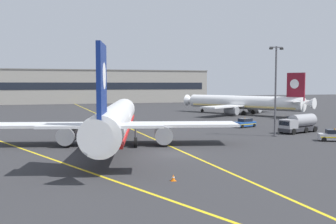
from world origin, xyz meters
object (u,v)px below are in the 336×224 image
(safety_cone_by_tail, at_px, (173,178))
(service_car_fourth, at_px, (334,136))
(service_truck_catering_grey, at_px, (299,124))
(service_car_second, at_px, (293,121))
(airliner_background, at_px, (243,103))
(airliner_foreground, at_px, (116,120))
(safety_cone_by_nose_gear, at_px, (101,130))
(service_car_third, at_px, (245,123))
(apron_lamp_post, at_px, (276,90))

(safety_cone_by_tail, bearing_deg, service_car_fourth, 27.33)
(service_car_fourth, distance_m, safety_cone_by_tail, 32.14)
(service_truck_catering_grey, bearing_deg, service_car_second, 59.37)
(airliner_background, distance_m, service_truck_catering_grey, 37.49)
(airliner_foreground, bearing_deg, safety_cone_by_tail, -85.79)
(airliner_foreground, height_order, service_truck_catering_grey, airliner_foreground)
(safety_cone_by_nose_gear, relative_size, safety_cone_by_tail, 1.00)
(service_truck_catering_grey, bearing_deg, airliner_foreground, -171.64)
(service_car_second, xyz_separation_m, safety_cone_by_nose_gear, (-37.15, 1.16, -0.51))
(airliner_background, relative_size, service_car_fourth, 7.47)
(airliner_background, relative_size, safety_cone_by_tail, 61.98)
(service_car_fourth, xyz_separation_m, service_truck_catering_grey, (1.16, 9.77, 0.72))
(airliner_foreground, bearing_deg, airliner_background, 45.59)
(service_car_third, height_order, service_truck_catering_grey, service_truck_catering_grey)
(service_car_third, xyz_separation_m, safety_cone_by_nose_gear, (-26.28, 1.81, -0.51))
(airliner_foreground, distance_m, service_car_fourth, 30.57)
(service_car_fourth, bearing_deg, safety_cone_by_nose_gear, 144.63)
(airliner_background, height_order, safety_cone_by_nose_gear, airliner_background)
(airliner_background, distance_m, service_car_third, 30.13)
(airliner_background, xyz_separation_m, safety_cone_by_tail, (-38.65, -60.89, -2.82))
(airliner_background, height_order, service_car_second, airliner_background)
(airliner_background, bearing_deg, service_truck_catering_grey, -103.82)
(service_car_second, distance_m, service_car_third, 10.89)
(airliner_foreground, xyz_separation_m, service_car_third, (26.39, 14.23, -2.60))
(safety_cone_by_tail, bearing_deg, airliner_foreground, 94.21)
(safety_cone_by_tail, bearing_deg, safety_cone_by_nose_gear, 92.16)
(service_car_second, distance_m, service_car_fourth, 21.33)
(service_car_second, height_order, safety_cone_by_tail, service_car_second)
(apron_lamp_post, height_order, service_truck_catering_grey, apron_lamp_post)
(airliner_background, distance_m, service_car_fourth, 47.29)
(airliner_foreground, relative_size, safety_cone_by_nose_gear, 74.50)
(service_car_second, distance_m, safety_cone_by_tail, 49.94)
(service_car_fourth, bearing_deg, safety_cone_by_tail, -152.67)
(airliner_foreground, xyz_separation_m, safety_cone_by_nose_gear, (0.11, 16.04, -3.11))
(service_car_third, xyz_separation_m, safety_cone_by_tail, (-24.92, -34.17, -0.51))
(airliner_foreground, relative_size, service_car_third, 9.01)
(airliner_background, relative_size, service_car_second, 7.61)
(service_truck_catering_grey, bearing_deg, apron_lamp_post, -156.05)
(safety_cone_by_nose_gear, bearing_deg, airliner_foreground, -90.40)
(service_car_second, bearing_deg, apron_lamp_post, -133.49)
(apron_lamp_post, relative_size, safety_cone_by_tail, 24.93)
(airliner_foreground, xyz_separation_m, safety_cone_by_tail, (1.47, -19.94, -3.11))
(service_car_second, bearing_deg, service_car_fourth, -109.87)
(service_car_fourth, bearing_deg, service_car_second, 70.13)
(service_car_second, relative_size, safety_cone_by_tail, 8.14)
(service_truck_catering_grey, distance_m, safety_cone_by_nose_gear, 33.13)
(service_car_fourth, relative_size, service_truck_catering_grey, 0.57)
(airliner_foreground, height_order, apron_lamp_post, apron_lamp_post)
(service_car_fourth, bearing_deg, service_truck_catering_grey, 83.25)
(airliner_foreground, height_order, safety_cone_by_tail, airliner_foreground)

